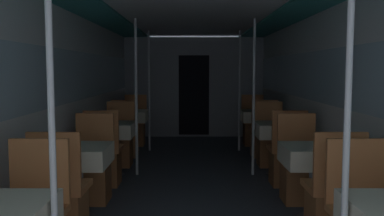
% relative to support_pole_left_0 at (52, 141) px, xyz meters
% --- Properties ---
extents(wall_left, '(0.05, 9.78, 2.10)m').
position_rel_support_pole_left_0_xyz_m(wall_left, '(-0.70, 2.82, 0.04)').
color(wall_left, silver).
rests_on(wall_left, ground_plane).
extents(wall_right, '(0.05, 9.78, 2.10)m').
position_rel_support_pole_left_0_xyz_m(wall_right, '(2.27, 2.82, 0.04)').
color(wall_right, silver).
rests_on(wall_right, ground_plane).
extents(ceiling_panel, '(2.97, 9.78, 0.07)m').
position_rel_support_pole_left_0_xyz_m(ceiling_panel, '(0.79, 2.82, 1.09)').
color(ceiling_panel, silver).
rests_on(ceiling_panel, wall_left).
extents(bulkhead_far, '(2.92, 0.09, 2.10)m').
position_rel_support_pole_left_0_xyz_m(bulkhead_far, '(0.79, 6.78, -0.00)').
color(bulkhead_far, gray).
rests_on(bulkhead_far, ground_plane).
extents(support_pole_left_0, '(0.04, 0.04, 2.10)m').
position_rel_support_pole_left_0_xyz_m(support_pole_left_0, '(0.00, 0.00, 0.00)').
color(support_pole_left_0, silver).
rests_on(support_pole_left_0, ground_plane).
extents(dining_table_left_1, '(0.58, 0.58, 0.71)m').
position_rel_support_pole_left_0_xyz_m(dining_table_left_1, '(-0.33, 1.73, -0.46)').
color(dining_table_left_1, '#4C4C51').
rests_on(dining_table_left_1, ground_plane).
extents(chair_left_near_1, '(0.42, 0.42, 0.94)m').
position_rel_support_pole_left_0_xyz_m(chair_left_near_1, '(-0.33, 1.19, -0.75)').
color(chair_left_near_1, '#9C5B31').
rests_on(chair_left_near_1, ground_plane).
extents(chair_left_far_1, '(0.42, 0.42, 0.94)m').
position_rel_support_pole_left_0_xyz_m(chair_left_far_1, '(-0.33, 2.27, -0.75)').
color(chair_left_far_1, '#9C5B31').
rests_on(chair_left_far_1, ground_plane).
extents(dining_table_left_2, '(0.58, 0.58, 0.71)m').
position_rel_support_pole_left_0_xyz_m(dining_table_left_2, '(-0.33, 3.45, -0.46)').
color(dining_table_left_2, '#4C4C51').
rests_on(dining_table_left_2, ground_plane).
extents(chair_left_near_2, '(0.42, 0.42, 0.94)m').
position_rel_support_pole_left_0_xyz_m(chair_left_near_2, '(-0.33, 2.91, -0.75)').
color(chair_left_near_2, '#9C5B31').
rests_on(chair_left_near_2, ground_plane).
extents(chair_left_far_2, '(0.42, 0.42, 0.94)m').
position_rel_support_pole_left_0_xyz_m(chair_left_far_2, '(-0.33, 4.00, -0.75)').
color(chair_left_far_2, '#9C5B31').
rests_on(chair_left_far_2, ground_plane).
extents(support_pole_left_2, '(0.04, 0.04, 2.10)m').
position_rel_support_pole_left_0_xyz_m(support_pole_left_2, '(0.00, 3.45, 0.00)').
color(support_pole_left_2, silver).
rests_on(support_pole_left_2, ground_plane).
extents(dining_table_left_3, '(0.58, 0.58, 0.71)m').
position_rel_support_pole_left_0_xyz_m(dining_table_left_3, '(-0.33, 5.18, -0.46)').
color(dining_table_left_3, '#4C4C51').
rests_on(dining_table_left_3, ground_plane).
extents(chair_left_near_3, '(0.42, 0.42, 0.94)m').
position_rel_support_pole_left_0_xyz_m(chair_left_near_3, '(-0.33, 4.64, -0.75)').
color(chair_left_near_3, '#9C5B31').
rests_on(chair_left_near_3, ground_plane).
extents(chair_left_far_3, '(0.42, 0.42, 0.94)m').
position_rel_support_pole_left_0_xyz_m(chair_left_far_3, '(-0.33, 5.72, -0.75)').
color(chair_left_far_3, '#9C5B31').
rests_on(chair_left_far_3, ground_plane).
extents(support_pole_left_3, '(0.04, 0.04, 2.10)m').
position_rel_support_pole_left_0_xyz_m(support_pole_left_3, '(0.00, 5.18, 0.00)').
color(support_pole_left_3, silver).
rests_on(support_pole_left_3, ground_plane).
extents(support_pole_right_0, '(0.04, 0.04, 2.10)m').
position_rel_support_pole_left_0_xyz_m(support_pole_right_0, '(1.58, 0.00, 0.00)').
color(support_pole_right_0, silver).
rests_on(support_pole_right_0, ground_plane).
extents(dining_table_right_1, '(0.58, 0.58, 0.71)m').
position_rel_support_pole_left_0_xyz_m(dining_table_right_1, '(1.91, 1.73, -0.46)').
color(dining_table_right_1, '#4C4C51').
rests_on(dining_table_right_1, ground_plane).
extents(chair_right_near_1, '(0.42, 0.42, 0.94)m').
position_rel_support_pole_left_0_xyz_m(chair_right_near_1, '(1.91, 1.19, -0.75)').
color(chair_right_near_1, '#9C5B31').
rests_on(chair_right_near_1, ground_plane).
extents(chair_right_far_1, '(0.42, 0.42, 0.94)m').
position_rel_support_pole_left_0_xyz_m(chair_right_far_1, '(1.91, 2.27, -0.75)').
color(chair_right_far_1, '#9C5B31').
rests_on(chair_right_far_1, ground_plane).
extents(dining_table_right_2, '(0.58, 0.58, 0.71)m').
position_rel_support_pole_left_0_xyz_m(dining_table_right_2, '(1.91, 3.45, -0.46)').
color(dining_table_right_2, '#4C4C51').
rests_on(dining_table_right_2, ground_plane).
extents(chair_right_near_2, '(0.42, 0.42, 0.94)m').
position_rel_support_pole_left_0_xyz_m(chair_right_near_2, '(1.91, 2.91, -0.75)').
color(chair_right_near_2, '#9C5B31').
rests_on(chair_right_near_2, ground_plane).
extents(chair_right_far_2, '(0.42, 0.42, 0.94)m').
position_rel_support_pole_left_0_xyz_m(chair_right_far_2, '(1.91, 4.00, -0.75)').
color(chair_right_far_2, '#9C5B31').
rests_on(chair_right_far_2, ground_plane).
extents(support_pole_right_2, '(0.04, 0.04, 2.10)m').
position_rel_support_pole_left_0_xyz_m(support_pole_right_2, '(1.58, 3.45, 0.00)').
color(support_pole_right_2, silver).
rests_on(support_pole_right_2, ground_plane).
extents(dining_table_right_3, '(0.58, 0.58, 0.71)m').
position_rel_support_pole_left_0_xyz_m(dining_table_right_3, '(1.91, 5.18, -0.46)').
color(dining_table_right_3, '#4C4C51').
rests_on(dining_table_right_3, ground_plane).
extents(chair_right_near_3, '(0.42, 0.42, 0.94)m').
position_rel_support_pole_left_0_xyz_m(chair_right_near_3, '(1.91, 4.64, -0.75)').
color(chair_right_near_3, '#9C5B31').
rests_on(chair_right_near_3, ground_plane).
extents(chair_right_far_3, '(0.42, 0.42, 0.94)m').
position_rel_support_pole_left_0_xyz_m(chair_right_far_3, '(1.91, 5.72, -0.75)').
color(chair_right_far_3, '#9C5B31').
rests_on(chair_right_far_3, ground_plane).
extents(support_pole_right_3, '(0.04, 0.04, 2.10)m').
position_rel_support_pole_left_0_xyz_m(support_pole_right_3, '(1.58, 5.18, 0.00)').
color(support_pole_right_3, silver).
rests_on(support_pole_right_3, ground_plane).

